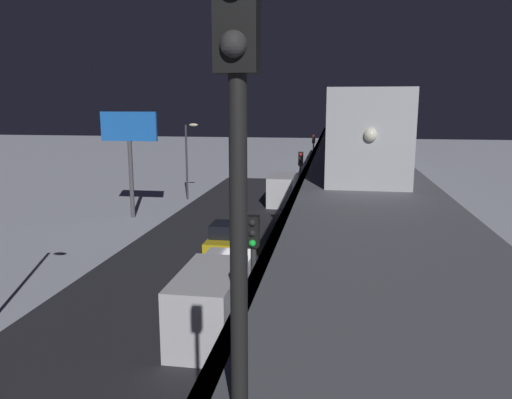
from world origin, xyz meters
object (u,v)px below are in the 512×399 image
Objects in this scene: traffic_light_near at (253,290)px; commercial_billboard at (129,137)px; subway_train at (347,114)px; traffic_light_far at (313,156)px; rail_signal at (237,119)px; box_truck at (283,189)px; delivery_van at (215,297)px; sedan_yellow at (224,241)px; traffic_light_mid at (300,185)px.

commercial_billboard reaches higher than traffic_light_near.
subway_train reaches higher than traffic_light_far.
traffic_light_far is at bearing -88.33° from rail_signal.
box_truck is 1.16× the size of traffic_light_near.
subway_train reaches higher than delivery_van.
traffic_light_far is at bearing 77.77° from sedan_yellow.
traffic_light_mid is (-4.70, -2.40, 3.40)m from sedan_yellow.
box_truck is 1.16× the size of traffic_light_far.
box_truck is 5.80m from traffic_light_far.
traffic_light_near is 1.00× the size of traffic_light_far.
commercial_billboard is at bearing 41.51° from traffic_light_far.
delivery_van is 23.49m from commercial_billboard.
box_truck is 0.83× the size of commercial_billboard.
traffic_light_near reaches higher than delivery_van.
delivery_van is at bearing -66.23° from traffic_light_near.
sedan_yellow is 10.95m from delivery_van.
rail_signal is 10.72m from traffic_light_near.
traffic_light_near and traffic_light_mid have the same top height.
subway_train is 10.99m from box_truck.
delivery_van is at bearing 79.90° from subway_train.
traffic_light_near is (3.35, 40.10, -4.24)m from subway_train.
rail_signal reaches higher than traffic_light_mid.
subway_train is at bearing -99.14° from traffic_light_mid.
subway_train reaches higher than traffic_light_near.
commercial_billboard is (9.93, -8.72, 6.03)m from sedan_yellow.
traffic_light_near is at bearing 119.75° from commercial_billboard.
traffic_light_mid is at bearing 27.05° from sedan_yellow.
traffic_light_near is at bearing -81.43° from rail_signal.
sedan_yellow is 0.48× the size of commercial_billboard.
delivery_van is at bearing 85.24° from traffic_light_far.
delivery_van is at bearing -75.11° from rail_signal.
rail_signal is at bearing 98.57° from traffic_light_near.
box_truck is 1.16× the size of traffic_light_mid.
traffic_light_mid is at bearing 100.20° from box_truck.
subway_train is 25.74m from sedan_yellow.
traffic_light_far is at bearing 24.84° from subway_train.
rail_signal is at bearing 95.37° from box_truck.
commercial_billboard reaches higher than traffic_light_mid.
box_truck is at bearing 43.91° from subway_train.
commercial_billboard is at bearing 38.88° from subway_train.
rail_signal is at bearing -76.88° from sedan_yellow.
subway_train is 5.62m from traffic_light_far.
traffic_light_near is at bearing 94.50° from box_truck.
rail_signal is 28.20m from sedan_yellow.
box_truck and delivery_van have the same top height.
commercial_billboard reaches higher than delivery_van.
traffic_light_near is at bearing 90.00° from traffic_light_far.
subway_train is at bearing -141.12° from commercial_billboard.
traffic_light_near is (-2.70, 34.28, 2.85)m from box_truck.
traffic_light_near is at bearing 85.22° from subway_train.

